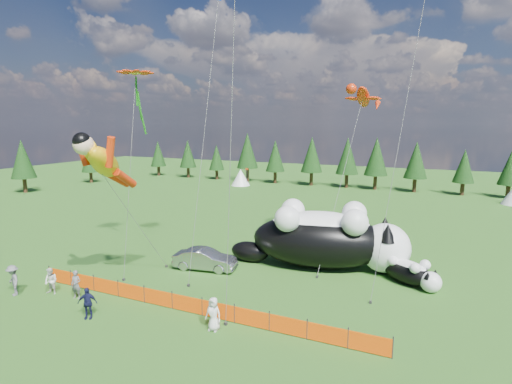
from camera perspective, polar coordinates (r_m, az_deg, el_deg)
ground at (r=26.07m, az=-6.00°, el=-14.02°), size 160.00×160.00×0.00m
safety_fence at (r=23.56m, az=-9.83°, el=-15.47°), size 22.06×0.06×1.10m
tree_line at (r=66.97m, az=13.70°, el=3.93°), size 90.00×4.00×8.00m
festival_tents at (r=61.23m, az=22.88°, el=0.45°), size 50.00×3.20×2.80m
cat_large at (r=29.78m, az=10.19°, el=-6.42°), size 13.15×6.48×4.78m
cat_small at (r=28.65m, az=21.17°, el=-10.60°), size 4.41×3.44×1.78m
car at (r=29.61m, az=-7.29°, el=-9.51°), size 4.80×2.36×1.51m
spectator_a at (r=27.05m, az=-24.33°, el=-11.96°), size 0.71×0.53×1.76m
spectator_b at (r=28.37m, az=-27.25°, el=-11.27°), size 0.86×0.56×1.67m
spectator_c at (r=24.24m, az=-22.95°, el=-14.40°), size 1.16×0.96×1.77m
spectator_d at (r=29.23m, az=-31.39°, el=-10.74°), size 1.40×1.07×1.93m
spectator_e at (r=21.42m, az=-6.11°, el=-16.95°), size 0.87×0.58×1.77m
superhero_kite at (r=25.34m, az=-20.86°, el=3.95°), size 5.74×8.13×10.96m
gecko_kite at (r=35.33m, az=15.07°, el=12.93°), size 3.33×12.35×15.62m
flower_kite at (r=31.13m, az=-16.81°, el=15.72°), size 3.39×5.68×14.57m
diamond_kite_a at (r=30.60m, az=-5.50°, el=24.97°), size 0.79×6.00×20.42m
diamond_kite_c at (r=20.69m, az=-3.08°, el=25.24°), size 0.89×1.15×17.62m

